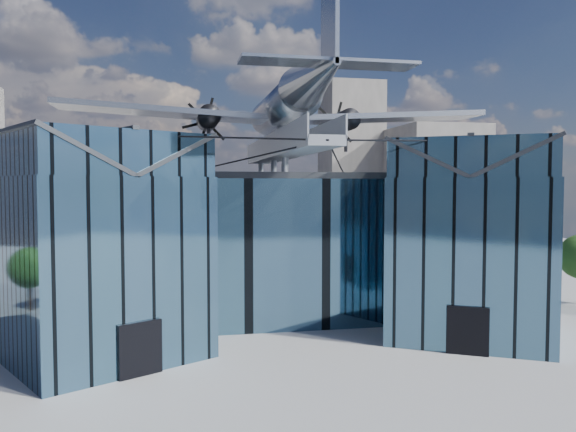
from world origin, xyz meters
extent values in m
plane|color=gray|center=(0.00, 0.00, 0.00)|extent=(120.00, 120.00, 0.00)
cube|color=#406682|center=(0.00, 9.00, 4.75)|extent=(28.00, 14.00, 9.50)
cube|color=#26292E|center=(0.00, 9.00, 9.70)|extent=(28.00, 14.00, 0.40)
cube|color=#406682|center=(-10.50, -1.00, 4.75)|extent=(11.79, 11.43, 9.50)
cube|color=#406682|center=(-10.50, -1.00, 10.60)|extent=(11.56, 11.20, 2.20)
cube|color=#26292E|center=(-12.45, -2.12, 10.60)|extent=(7.98, 9.23, 2.40)
cube|color=#26292E|center=(-8.55, 0.12, 10.60)|extent=(7.98, 9.23, 2.40)
cube|color=#26292E|center=(-10.50, -1.00, 11.75)|extent=(4.30, 7.10, 0.18)
cube|color=black|center=(-8.48, -4.51, 1.30)|extent=(2.03, 1.32, 2.60)
cube|color=black|center=(-6.60, 1.25, 4.75)|extent=(0.34, 0.34, 9.50)
cube|color=#406682|center=(10.50, -1.00, 4.75)|extent=(11.79, 11.43, 9.50)
cube|color=#406682|center=(10.50, -1.00, 10.60)|extent=(11.56, 11.20, 2.20)
cube|color=#26292E|center=(8.55, 0.12, 10.60)|extent=(7.98, 9.23, 2.40)
cube|color=#26292E|center=(12.45, -2.12, 10.60)|extent=(7.98, 9.23, 2.40)
cube|color=#26292E|center=(10.50, -1.00, 11.75)|extent=(4.30, 7.10, 0.18)
cube|color=black|center=(8.48, -4.51, 1.30)|extent=(2.03, 1.32, 2.60)
cube|color=black|center=(6.60, 1.25, 4.75)|extent=(0.34, 0.34, 9.50)
cube|color=#959AA2|center=(0.00, 3.50, 11.10)|extent=(1.80, 21.00, 0.50)
cube|color=#959AA2|center=(-0.90, 3.50, 11.75)|extent=(0.08, 21.00, 1.10)
cube|color=#959AA2|center=(0.90, 3.50, 11.75)|extent=(0.08, 21.00, 1.10)
cylinder|color=#959AA2|center=(0.00, 13.00, 10.43)|extent=(0.44, 0.44, 1.35)
cylinder|color=#959AA2|center=(0.00, 7.00, 10.43)|extent=(0.44, 0.44, 1.35)
cylinder|color=#959AA2|center=(0.00, 3.00, 10.43)|extent=(0.44, 0.44, 1.35)
cylinder|color=#959AA2|center=(0.00, 4.00, 12.05)|extent=(0.70, 0.70, 1.40)
cylinder|color=black|center=(-5.25, -4.00, 11.40)|extent=(10.55, 6.08, 0.69)
cylinder|color=black|center=(5.25, -4.00, 11.40)|extent=(10.55, 6.08, 0.69)
cylinder|color=black|center=(-3.00, 1.50, 10.55)|extent=(6.09, 17.04, 1.19)
cylinder|color=black|center=(3.00, 1.50, 10.55)|extent=(6.09, 17.04, 1.19)
cylinder|color=#9B9FA7|center=(0.00, 4.00, 14.00)|extent=(2.50, 11.00, 2.50)
sphere|color=#9B9FA7|center=(0.00, 9.50, 14.00)|extent=(2.50, 2.50, 2.50)
cube|color=black|center=(0.00, 8.50, 14.69)|extent=(1.60, 1.40, 0.50)
cone|color=#9B9FA7|center=(0.00, -5.00, 14.30)|extent=(2.50, 7.00, 2.50)
cube|color=#9B9FA7|center=(0.00, -7.30, 15.90)|extent=(0.18, 2.40, 3.40)
cube|color=#9B9FA7|center=(0.00, -7.20, 14.50)|extent=(8.00, 1.80, 0.14)
cube|color=#9B9FA7|center=(-7.00, 5.00, 13.70)|extent=(14.00, 3.20, 1.08)
cylinder|color=black|center=(-4.60, 5.60, 13.45)|extent=(1.44, 3.20, 1.44)
cone|color=black|center=(-4.60, 7.40, 13.45)|extent=(0.70, 0.70, 0.70)
cube|color=black|center=(-4.60, 7.55, 13.45)|extent=(1.05, 0.06, 3.33)
cube|color=black|center=(-4.60, 7.55, 13.45)|extent=(2.53, 0.06, 2.53)
cube|color=black|center=(-4.60, 7.55, 13.45)|extent=(3.33, 0.06, 1.05)
cylinder|color=black|center=(-4.60, 5.00, 12.22)|extent=(0.24, 0.24, 1.75)
cube|color=#9B9FA7|center=(7.00, 5.00, 13.70)|extent=(14.00, 3.20, 1.08)
cylinder|color=black|center=(4.60, 5.60, 13.45)|extent=(1.44, 3.20, 1.44)
cone|color=black|center=(4.60, 7.40, 13.45)|extent=(0.70, 0.70, 0.70)
cube|color=black|center=(4.60, 7.55, 13.45)|extent=(1.05, 0.06, 3.33)
cube|color=black|center=(4.60, 7.55, 13.45)|extent=(2.53, 0.06, 2.53)
cube|color=black|center=(4.60, 7.55, 13.45)|extent=(3.33, 0.06, 1.05)
cylinder|color=black|center=(4.60, 5.00, 12.22)|extent=(0.24, 0.24, 1.75)
cube|color=slate|center=(32.00, 48.00, 9.00)|extent=(12.00, 14.00, 18.00)
cube|color=slate|center=(-20.00, 55.00, 7.00)|extent=(14.00, 10.00, 14.00)
cube|color=slate|center=(22.00, 58.00, 13.00)|extent=(9.00, 9.00, 26.00)
camera|label=1|loc=(-6.80, -31.58, 9.00)|focal=35.00mm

